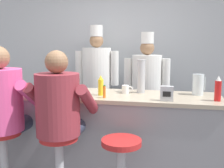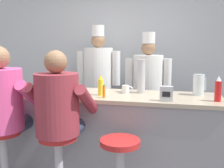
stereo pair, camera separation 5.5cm
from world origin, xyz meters
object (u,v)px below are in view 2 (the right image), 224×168
hot_sauce_bottle_orange (104,92)px  cereal_bowl (57,92)px  ketchup_bottle_red (218,90)px  cook_in_whites_far (148,86)px  cup_stack_steel (141,76)px  diner_seated_maroon (59,109)px  coffee_mug_white (126,89)px  napkin_dispenser_chrome (166,94)px  cook_in_whites_near (98,77)px  empty_stool_round (120,164)px  diner_seated_pink (3,104)px  mustard_bottle_yellow (101,86)px  breakfast_plate (21,91)px  water_pitcher_clear (199,85)px

hot_sauce_bottle_orange → cereal_bowl: hot_sauce_bottle_orange is taller
ketchup_bottle_red → cook_in_whites_far: 1.40m
cup_stack_steel → diner_seated_maroon: diner_seated_maroon is taller
ketchup_bottle_red → coffee_mug_white: size_ratio=1.97×
napkin_dispenser_chrome → cook_in_whites_near: (-1.14, 1.48, -0.04)m
cereal_bowl → empty_stool_round: bearing=-28.9°
empty_stool_round → cook_in_whites_far: cook_in_whites_far is taller
cereal_bowl → diner_seated_pink: 0.57m
cereal_bowl → cook_in_whites_far: cook_in_whites_far is taller
napkin_dispenser_chrome → coffee_mug_white: bearing=145.0°
napkin_dispenser_chrome → cook_in_whites_far: 1.29m
hot_sauce_bottle_orange → cook_in_whites_near: cook_in_whites_near is taller
mustard_bottle_yellow → cup_stack_steel: bearing=31.3°
ketchup_bottle_red → diner_seated_maroon: diner_seated_maroon is taller
mustard_bottle_yellow → cereal_bowl: size_ratio=1.37×
cook_in_whites_near → cook_in_whites_far: size_ratio=1.07×
mustard_bottle_yellow → breakfast_plate: 0.98m
breakfast_plate → cereal_bowl: bearing=-6.8°
empty_stool_round → cook_in_whites_near: bearing=112.1°
water_pitcher_clear → diner_seated_maroon: size_ratio=0.16×
mustard_bottle_yellow → breakfast_plate: (-0.98, -0.01, -0.09)m
hot_sauce_bottle_orange → napkin_dispenser_chrome: size_ratio=0.92×
cook_in_whites_near → cook_in_whites_far: 0.87m
water_pitcher_clear → cereal_bowl: bearing=-167.9°
cook_in_whites_near → breakfast_plate: bearing=-112.4°
cup_stack_steel → cook_in_whites_far: cook_in_whites_far is taller
water_pitcher_clear → cup_stack_steel: 0.64m
mustard_bottle_yellow → diner_seated_pink: 1.02m
empty_stool_round → ketchup_bottle_red: bearing=28.7°
mustard_bottle_yellow → cup_stack_steel: size_ratio=0.58×
mustard_bottle_yellow → breakfast_plate: mustard_bottle_yellow is taller
hot_sauce_bottle_orange → napkin_dispenser_chrome: (0.64, -0.01, 0.01)m
ketchup_bottle_red → hot_sauce_bottle_orange: 1.13m
napkin_dispenser_chrome → cook_in_whites_near: 1.87m
breakfast_plate → diner_seated_pink: (0.10, -0.47, -0.05)m
ketchup_bottle_red → breakfast_plate: bearing=179.1°
cereal_bowl → empty_stool_round: (0.82, -0.45, -0.55)m
cup_stack_steel → water_pitcher_clear: bearing=0.7°
empty_stool_round → napkin_dispenser_chrome: bearing=44.3°
cook_in_whites_near → hot_sauce_bottle_orange: bearing=-71.3°
breakfast_plate → diner_seated_pink: bearing=-78.4°
cereal_bowl → coffee_mug_white: bearing=18.5°
hot_sauce_bottle_orange → coffee_mug_white: size_ratio=1.06×
diner_seated_maroon → empty_stool_round: diner_seated_maroon is taller
hot_sauce_bottle_orange → cereal_bowl: (-0.57, 0.07, -0.04)m
cup_stack_steel → cook_in_whites_near: (-0.84, 1.08, -0.16)m
diner_seated_maroon → hot_sauce_bottle_orange: bearing=45.0°
cereal_bowl → water_pitcher_clear: bearing=12.1°
ketchup_bottle_red → coffee_mug_white: ketchup_bottle_red is taller
water_pitcher_clear → breakfast_plate: bearing=-172.4°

